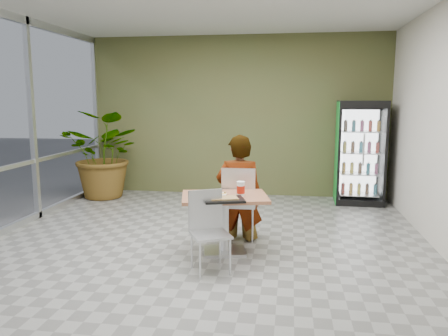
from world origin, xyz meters
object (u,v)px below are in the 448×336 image
(cafeteria_tray, at_px, (224,200))
(beverage_fridge, at_px, (360,153))
(soda_cup, at_px, (241,189))
(potted_plant, at_px, (106,154))
(chair_near, at_px, (208,224))
(seated_woman, at_px, (239,198))
(dining_table, at_px, (225,212))
(chair_far, at_px, (239,198))

(cafeteria_tray, relative_size, beverage_fridge, 0.25)
(soda_cup, bearing_deg, potted_plant, 136.78)
(chair_near, xyz_separation_m, potted_plant, (-2.68, 3.36, 0.33))
(beverage_fridge, bearing_deg, seated_woman, -126.67)
(dining_table, bearing_deg, soda_cup, -1.17)
(cafeteria_tray, height_order, beverage_fridge, beverage_fridge)
(seated_woman, bearing_deg, soda_cup, 96.68)
(chair_near, relative_size, soda_cup, 5.01)
(cafeteria_tray, bearing_deg, chair_near, -121.15)
(dining_table, relative_size, chair_near, 1.31)
(seated_woman, bearing_deg, dining_table, 77.38)
(chair_near, relative_size, cafeteria_tray, 1.94)
(beverage_fridge, bearing_deg, chair_far, -125.98)
(chair_far, height_order, beverage_fridge, beverage_fridge)
(beverage_fridge, bearing_deg, cafeteria_tray, -119.41)
(chair_near, height_order, cafeteria_tray, chair_near)
(dining_table, relative_size, soda_cup, 6.54)
(dining_table, bearing_deg, seated_woman, 79.26)
(soda_cup, bearing_deg, chair_near, -120.06)
(dining_table, height_order, seated_woman, seated_woman)
(potted_plant, bearing_deg, dining_table, -45.19)
(dining_table, xyz_separation_m, cafeteria_tray, (0.04, -0.30, 0.23))
(chair_near, relative_size, potted_plant, 0.53)
(chair_near, bearing_deg, soda_cup, 32.00)
(seated_woman, relative_size, cafeteria_tray, 3.76)
(chair_far, relative_size, soda_cup, 5.64)
(dining_table, bearing_deg, chair_near, -101.41)
(soda_cup, height_order, beverage_fridge, beverage_fridge)
(seated_woman, distance_m, soda_cup, 0.66)
(seated_woman, xyz_separation_m, cafeteria_tray, (-0.08, -0.90, 0.18))
(cafeteria_tray, bearing_deg, chair_far, 84.60)
(seated_woman, xyz_separation_m, potted_plant, (-2.90, 2.22, 0.28))
(soda_cup, xyz_separation_m, potted_plant, (-3.00, 2.81, 0.03))
(chair_near, height_order, beverage_fridge, beverage_fridge)
(cafeteria_tray, bearing_deg, seated_woman, 85.17)
(chair_far, xyz_separation_m, potted_plant, (-2.91, 2.27, 0.26))
(chair_far, bearing_deg, cafeteria_tray, 82.72)
(seated_woman, height_order, soda_cup, seated_woman)
(beverage_fridge, bearing_deg, potted_plant, -175.07)
(chair_near, bearing_deg, dining_table, 50.65)
(dining_table, xyz_separation_m, chair_far, (0.12, 0.54, 0.06))
(seated_woman, height_order, cafeteria_tray, seated_woman)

